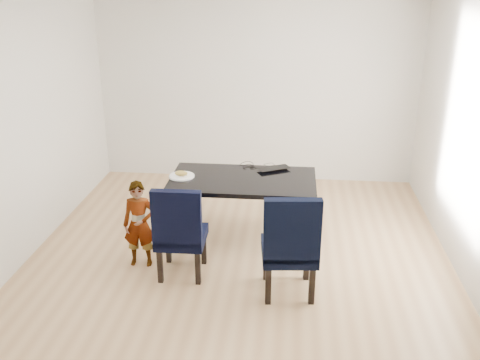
# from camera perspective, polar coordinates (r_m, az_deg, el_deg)

# --- Properties ---
(floor) EXTENTS (4.50, 5.00, 0.01)m
(floor) POSITION_cam_1_polar(r_m,az_deg,el_deg) (5.75, -0.20, -8.68)
(floor) COLOR tan
(floor) RESTS_ON ground
(wall_back) EXTENTS (4.50, 0.01, 2.70)m
(wall_back) POSITION_cam_1_polar(r_m,az_deg,el_deg) (7.63, 1.76, 9.85)
(wall_back) COLOR silver
(wall_back) RESTS_ON ground
(wall_front) EXTENTS (4.50, 0.01, 2.70)m
(wall_front) POSITION_cam_1_polar(r_m,az_deg,el_deg) (2.93, -5.38, -10.20)
(wall_front) COLOR white
(wall_front) RESTS_ON ground
(wall_left) EXTENTS (0.01, 5.00, 2.70)m
(wall_left) POSITION_cam_1_polar(r_m,az_deg,el_deg) (5.88, -22.73, 4.64)
(wall_left) COLOR white
(wall_left) RESTS_ON ground
(wall_right) EXTENTS (0.01, 5.00, 2.70)m
(wall_right) POSITION_cam_1_polar(r_m,az_deg,el_deg) (5.47, 24.05, 3.25)
(wall_right) COLOR silver
(wall_right) RESTS_ON ground
(dining_table) EXTENTS (1.60, 0.90, 0.75)m
(dining_table) POSITION_cam_1_polar(r_m,az_deg,el_deg) (6.02, 0.29, -3.17)
(dining_table) COLOR black
(dining_table) RESTS_ON floor
(chair_left) EXTENTS (0.48, 0.50, 0.99)m
(chair_left) POSITION_cam_1_polar(r_m,az_deg,el_deg) (5.35, -6.27, -5.22)
(chair_left) COLOR black
(chair_left) RESTS_ON floor
(chair_right) EXTENTS (0.56, 0.58, 1.05)m
(chair_right) POSITION_cam_1_polar(r_m,az_deg,el_deg) (5.03, 5.28, -6.61)
(chair_right) COLOR black
(chair_right) RESTS_ON floor
(child) EXTENTS (0.35, 0.24, 0.92)m
(child) POSITION_cam_1_polar(r_m,az_deg,el_deg) (5.59, -10.68, -4.66)
(child) COLOR #F25414
(child) RESTS_ON floor
(plate) EXTENTS (0.36, 0.36, 0.02)m
(plate) POSITION_cam_1_polar(r_m,az_deg,el_deg) (5.96, -6.24, 0.42)
(plate) COLOR white
(plate) RESTS_ON dining_table
(sandwich) EXTENTS (0.16, 0.11, 0.06)m
(sandwich) POSITION_cam_1_polar(r_m,az_deg,el_deg) (5.94, -6.30, 0.72)
(sandwich) COLOR #A4883A
(sandwich) RESTS_ON plate
(laptop) EXTENTS (0.44, 0.39, 0.03)m
(laptop) POSITION_cam_1_polar(r_m,az_deg,el_deg) (6.18, 3.41, 1.35)
(laptop) COLOR black
(laptop) RESTS_ON dining_table
(cable_tangle) EXTENTS (0.17, 0.17, 0.01)m
(cable_tangle) POSITION_cam_1_polar(r_m,az_deg,el_deg) (6.20, 0.97, 1.34)
(cable_tangle) COLOR black
(cable_tangle) RESTS_ON dining_table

